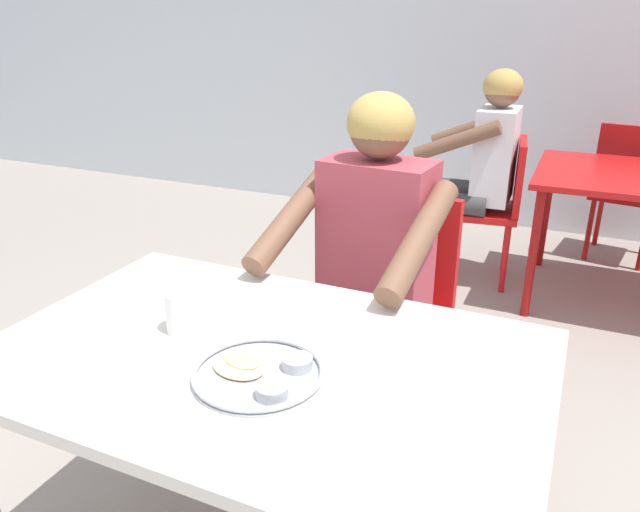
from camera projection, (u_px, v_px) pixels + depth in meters
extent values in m
cube|color=silver|center=(262.00, 360.00, 1.34)|extent=(1.25, 0.80, 0.03)
cylinder|color=#B2B2B7|center=(168.00, 370.00, 1.98)|extent=(0.04, 0.04, 0.72)
cylinder|color=#B2B2B7|center=(520.00, 468.00, 1.56)|extent=(0.04, 0.04, 0.72)
cylinder|color=#B7BABF|center=(259.00, 376.00, 1.25)|extent=(0.28, 0.28, 0.01)
torus|color=#B7BABF|center=(258.00, 371.00, 1.25)|extent=(0.28, 0.28, 0.01)
cylinder|color=#B2B5BA|center=(272.00, 391.00, 1.17)|extent=(0.07, 0.07, 0.03)
cylinder|color=#9E4714|center=(272.00, 389.00, 1.17)|extent=(0.06, 0.06, 0.01)
cylinder|color=#B2B5BA|center=(297.00, 363.00, 1.27)|extent=(0.07, 0.07, 0.03)
cylinder|color=#C65119|center=(297.00, 361.00, 1.27)|extent=(0.06, 0.06, 0.01)
ellipsoid|color=#E5C689|center=(238.00, 367.00, 1.27)|extent=(0.14, 0.12, 0.01)
ellipsoid|color=#DDBA82|center=(242.00, 361.00, 1.27)|extent=(0.10, 0.07, 0.01)
cylinder|color=white|center=(182.00, 312.00, 1.42)|extent=(0.08, 0.08, 0.10)
cylinder|color=#593319|center=(181.00, 300.00, 1.41)|extent=(0.07, 0.07, 0.02)
cube|color=red|center=(378.00, 326.00, 2.08)|extent=(0.47, 0.46, 0.04)
cube|color=red|center=(402.00, 248.00, 2.15)|extent=(0.41, 0.07, 0.41)
cylinder|color=red|center=(403.00, 425.00, 1.95)|extent=(0.03, 0.03, 0.43)
cylinder|color=red|center=(309.00, 394.00, 2.11)|extent=(0.03, 0.03, 0.43)
cylinder|color=red|center=(438.00, 373.00, 2.23)|extent=(0.03, 0.03, 0.43)
cylinder|color=red|center=(353.00, 349.00, 2.39)|extent=(0.03, 0.03, 0.43)
cylinder|color=#343434|center=(360.00, 470.00, 1.73)|extent=(0.10, 0.10, 0.47)
cylinder|color=#343434|center=(391.00, 357.00, 1.78)|extent=(0.15, 0.41, 0.12)
cylinder|color=#343434|center=(274.00, 437.00, 1.86)|extent=(0.10, 0.10, 0.47)
cylinder|color=#343434|center=(305.00, 332.00, 1.92)|extent=(0.15, 0.41, 0.12)
cube|color=#B23F4C|center=(376.00, 243.00, 1.91)|extent=(0.36, 0.23, 0.54)
cylinder|color=brown|center=(419.00, 240.00, 1.63)|extent=(0.11, 0.46, 0.25)
cylinder|color=brown|center=(292.00, 217.00, 1.82)|extent=(0.11, 0.46, 0.25)
sphere|color=brown|center=(381.00, 127.00, 1.77)|extent=(0.19, 0.19, 0.19)
ellipsoid|color=tan|center=(381.00, 122.00, 1.77)|extent=(0.21, 0.20, 0.18)
cube|color=#B71414|center=(636.00, 177.00, 3.02)|extent=(0.95, 0.87, 0.03)
cylinder|color=maroon|center=(533.00, 254.00, 2.99)|extent=(0.04, 0.04, 0.68)
cylinder|color=maroon|center=(546.00, 213.00, 3.63)|extent=(0.04, 0.04, 0.68)
cube|color=red|center=(480.00, 210.00, 3.41)|extent=(0.46, 0.44, 0.04)
cube|color=red|center=(519.00, 176.00, 3.28)|extent=(0.08, 0.38, 0.39)
cylinder|color=red|center=(444.00, 252.00, 3.40)|extent=(0.03, 0.03, 0.40)
cylinder|color=red|center=(450.00, 234.00, 3.68)|extent=(0.03, 0.03, 0.40)
cylinder|color=red|center=(505.00, 259.00, 3.31)|extent=(0.03, 0.03, 0.40)
cylinder|color=red|center=(506.00, 240.00, 3.59)|extent=(0.03, 0.03, 0.40)
cube|color=#A71415|center=(627.00, 194.00, 3.72)|extent=(0.45, 0.46, 0.04)
cube|color=#A71415|center=(630.00, 163.00, 3.49)|extent=(0.37, 0.10, 0.43)
cylinder|color=#A71415|center=(599.00, 217.00, 4.00)|extent=(0.03, 0.03, 0.40)
cylinder|color=#A71415|center=(589.00, 230.00, 3.76)|extent=(0.03, 0.03, 0.40)
cylinder|color=#3A3A3A|center=(412.00, 242.00, 3.48)|extent=(0.10, 0.10, 0.45)
cylinder|color=#3A3A3A|center=(449.00, 203.00, 3.31)|extent=(0.40, 0.13, 0.12)
cylinder|color=#3A3A3A|center=(424.00, 227.00, 3.74)|extent=(0.10, 0.10, 0.45)
cylinder|color=#3A3A3A|center=(460.00, 189.00, 3.56)|extent=(0.40, 0.13, 0.12)
cube|color=silver|center=(495.00, 155.00, 3.27)|extent=(0.21, 0.34, 0.51)
cylinder|color=brown|center=(457.00, 141.00, 3.12)|extent=(0.46, 0.08, 0.25)
cylinder|color=brown|center=(471.00, 128.00, 3.47)|extent=(0.46, 0.08, 0.25)
sphere|color=brown|center=(503.00, 89.00, 3.14)|extent=(0.19, 0.19, 0.19)
ellipsoid|color=tan|center=(503.00, 86.00, 3.13)|extent=(0.21, 0.20, 0.18)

